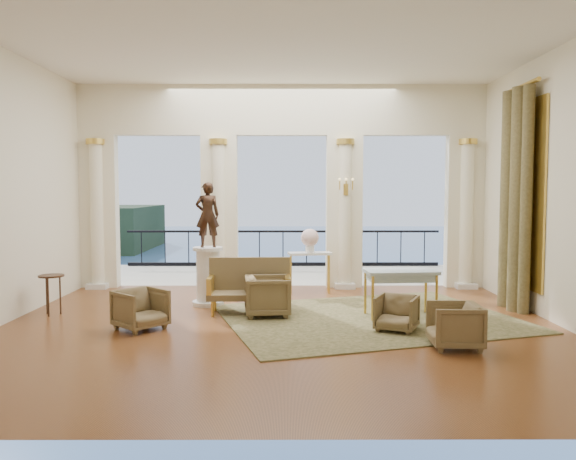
{
  "coord_description": "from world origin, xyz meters",
  "views": [
    {
      "loc": [
        0.11,
        -8.75,
        2.17
      ],
      "look_at": [
        0.13,
        0.6,
        1.52
      ],
      "focal_mm": 35.0,
      "sensor_mm": 36.0,
      "label": 1
    }
  ],
  "objects_px": {
    "armchair_b": "(397,311)",
    "side_table": "(51,281)",
    "armchair_a": "(141,307)",
    "game_table": "(400,275)",
    "console_table": "(310,259)",
    "armchair_c": "(455,323)",
    "armchair_d": "(268,294)",
    "settee": "(249,286)",
    "pedestal": "(208,277)",
    "statue": "(207,215)"
  },
  "relations": [
    {
      "from": "armchair_b",
      "to": "side_table",
      "type": "bearing_deg",
      "value": -166.44
    },
    {
      "from": "armchair_a",
      "to": "game_table",
      "type": "height_order",
      "value": "game_table"
    },
    {
      "from": "armchair_a",
      "to": "console_table",
      "type": "relative_size",
      "value": 0.73
    },
    {
      "from": "console_table",
      "to": "side_table",
      "type": "distance_m",
      "value": 5.09
    },
    {
      "from": "game_table",
      "to": "armchair_c",
      "type": "bearing_deg",
      "value": -83.68
    },
    {
      "from": "armchair_c",
      "to": "console_table",
      "type": "xyz_separation_m",
      "value": [
        -1.83,
        4.26,
        0.37
      ]
    },
    {
      "from": "armchair_a",
      "to": "armchair_d",
      "type": "relative_size",
      "value": 0.9
    },
    {
      "from": "armchair_a",
      "to": "armchair_d",
      "type": "height_order",
      "value": "armchair_d"
    },
    {
      "from": "game_table",
      "to": "armchair_a",
      "type": "bearing_deg",
      "value": -173.94
    },
    {
      "from": "console_table",
      "to": "settee",
      "type": "bearing_deg",
      "value": -128.81
    },
    {
      "from": "settee",
      "to": "pedestal",
      "type": "height_order",
      "value": "pedestal"
    },
    {
      "from": "armchair_d",
      "to": "statue",
      "type": "relative_size",
      "value": 0.63
    },
    {
      "from": "game_table",
      "to": "side_table",
      "type": "distance_m",
      "value": 6.06
    },
    {
      "from": "armchair_a",
      "to": "pedestal",
      "type": "distance_m",
      "value": 2.04
    },
    {
      "from": "game_table",
      "to": "pedestal",
      "type": "bearing_deg",
      "value": 158.14
    },
    {
      "from": "armchair_b",
      "to": "armchair_c",
      "type": "distance_m",
      "value": 1.12
    },
    {
      "from": "armchair_c",
      "to": "console_table",
      "type": "bearing_deg",
      "value": -154.59
    },
    {
      "from": "armchair_a",
      "to": "statue",
      "type": "height_order",
      "value": "statue"
    },
    {
      "from": "armchair_b",
      "to": "armchair_c",
      "type": "bearing_deg",
      "value": -31.86
    },
    {
      "from": "armchair_c",
      "to": "side_table",
      "type": "height_order",
      "value": "side_table"
    },
    {
      "from": "armchair_c",
      "to": "pedestal",
      "type": "bearing_deg",
      "value": -125.35
    },
    {
      "from": "game_table",
      "to": "statue",
      "type": "relative_size",
      "value": 1.02
    },
    {
      "from": "armchair_d",
      "to": "game_table",
      "type": "distance_m",
      "value": 2.3
    },
    {
      "from": "statue",
      "to": "console_table",
      "type": "xyz_separation_m",
      "value": [
        1.99,
        1.33,
        -1.0
      ]
    },
    {
      "from": "armchair_a",
      "to": "side_table",
      "type": "distance_m",
      "value": 2.1
    },
    {
      "from": "game_table",
      "to": "armchair_d",
      "type": "bearing_deg",
      "value": 172.78
    },
    {
      "from": "armchair_d",
      "to": "settee",
      "type": "distance_m",
      "value": 0.48
    },
    {
      "from": "armchair_c",
      "to": "armchair_d",
      "type": "distance_m",
      "value": 3.3
    },
    {
      "from": "console_table",
      "to": "armchair_d",
      "type": "bearing_deg",
      "value": -117.85
    },
    {
      "from": "armchair_b",
      "to": "statue",
      "type": "bearing_deg",
      "value": 172.68
    },
    {
      "from": "side_table",
      "to": "game_table",
      "type": "bearing_deg",
      "value": -1.82
    },
    {
      "from": "statue",
      "to": "armchair_a",
      "type": "bearing_deg",
      "value": 54.8
    },
    {
      "from": "game_table",
      "to": "console_table",
      "type": "bearing_deg",
      "value": 116.54
    },
    {
      "from": "armchair_a",
      "to": "armchair_b",
      "type": "height_order",
      "value": "armchair_a"
    },
    {
      "from": "statue",
      "to": "game_table",
      "type": "bearing_deg",
      "value": 150.9
    },
    {
      "from": "armchair_b",
      "to": "armchair_d",
      "type": "height_order",
      "value": "armchair_d"
    },
    {
      "from": "armchair_b",
      "to": "pedestal",
      "type": "relative_size",
      "value": 0.56
    },
    {
      "from": "statue",
      "to": "console_table",
      "type": "bearing_deg",
      "value": -158.39
    },
    {
      "from": "armchair_d",
      "to": "side_table",
      "type": "xyz_separation_m",
      "value": [
        -3.78,
        0.1,
        0.22
      ]
    },
    {
      "from": "console_table",
      "to": "side_table",
      "type": "relative_size",
      "value": 1.34
    },
    {
      "from": "armchair_d",
      "to": "pedestal",
      "type": "distance_m",
      "value": 1.52
    },
    {
      "from": "settee",
      "to": "pedestal",
      "type": "bearing_deg",
      "value": 141.22
    },
    {
      "from": "settee",
      "to": "console_table",
      "type": "distance_m",
      "value": 2.28
    },
    {
      "from": "armchair_c",
      "to": "side_table",
      "type": "bearing_deg",
      "value": -105.71
    },
    {
      "from": "armchair_a",
      "to": "game_table",
      "type": "relative_size",
      "value": 0.56
    },
    {
      "from": "armchair_b",
      "to": "statue",
      "type": "xyz_separation_m",
      "value": [
        -3.2,
        2.0,
        1.41
      ]
    },
    {
      "from": "game_table",
      "to": "console_table",
      "type": "distance_m",
      "value": 2.79
    },
    {
      "from": "armchair_a",
      "to": "game_table",
      "type": "bearing_deg",
      "value": -36.58
    },
    {
      "from": "armchair_b",
      "to": "settee",
      "type": "bearing_deg",
      "value": 174.6
    },
    {
      "from": "pedestal",
      "to": "statue",
      "type": "distance_m",
      "value": 1.19
    }
  ]
}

